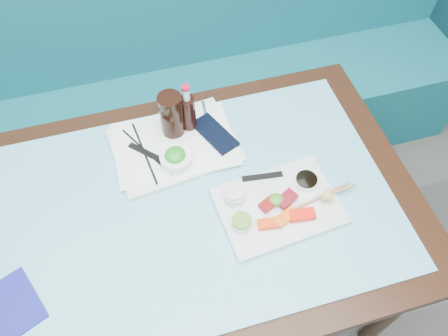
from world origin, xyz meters
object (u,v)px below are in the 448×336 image
object	(u,v)px
sashimi_plate	(278,206)
seaweed_bowl	(176,159)
dining_table	(188,221)
serving_tray	(175,145)
cola_bottle_body	(188,115)
blue_napkin	(4,311)
booth_bench	(152,97)
cola_glass	(171,115)

from	to	relation	value
sashimi_plate	seaweed_bowl	distance (m)	0.34
dining_table	sashimi_plate	xyz separation A→B (m)	(0.26, -0.08, 0.10)
serving_tray	cola_bottle_body	size ratio (longest dim) A/B	2.70
cola_bottle_body	blue_napkin	distance (m)	0.75
cola_bottle_body	booth_bench	bearing A→B (deg)	98.05
serving_tray	blue_napkin	size ratio (longest dim) A/B	2.30
booth_bench	seaweed_bowl	bearing A→B (deg)	-89.65
seaweed_bowl	blue_napkin	distance (m)	0.61
sashimi_plate	cola_bottle_body	distance (m)	0.41
sashimi_plate	seaweed_bowl	xyz separation A→B (m)	(-0.26, 0.23, 0.02)
seaweed_bowl	cola_bottle_body	xyz separation A→B (m)	(0.07, 0.14, 0.04)
dining_table	sashimi_plate	bearing A→B (deg)	-16.84
blue_napkin	booth_bench	bearing A→B (deg)	62.97
dining_table	seaweed_bowl	xyz separation A→B (m)	(0.00, 0.15, 0.13)
dining_table	serving_tray	bearing A→B (deg)	86.41
booth_bench	seaweed_bowl	world-z (taller)	booth_bench
seaweed_bowl	cola_bottle_body	distance (m)	0.16
sashimi_plate	cola_glass	bearing A→B (deg)	118.29
serving_tray	cola_glass	xyz separation A→B (m)	(0.01, 0.05, 0.09)
dining_table	blue_napkin	xyz separation A→B (m)	(-0.52, -0.17, 0.09)
serving_tray	seaweed_bowl	size ratio (longest dim) A/B	3.94
serving_tray	seaweed_bowl	bearing A→B (deg)	-104.48
dining_table	serving_tray	size ratio (longest dim) A/B	3.64
sashimi_plate	blue_napkin	size ratio (longest dim) A/B	2.08
booth_bench	sashimi_plate	xyz separation A→B (m)	(0.26, -0.92, 0.39)
dining_table	cola_bottle_body	xyz separation A→B (m)	(0.08, 0.29, 0.16)
serving_tray	cola_glass	world-z (taller)	cola_glass
booth_bench	cola_bottle_body	xyz separation A→B (m)	(0.08, -0.55, 0.45)
booth_bench	blue_napkin	distance (m)	1.20
dining_table	blue_napkin	distance (m)	0.55
seaweed_bowl	booth_bench	bearing A→B (deg)	90.35
dining_table	serving_tray	world-z (taller)	serving_tray
seaweed_bowl	cola_bottle_body	size ratio (longest dim) A/B	0.69
booth_bench	dining_table	bearing A→B (deg)	-90.00
seaweed_bowl	cola_glass	bearing A→B (deg)	81.25
cola_bottle_body	dining_table	bearing A→B (deg)	-105.27
booth_bench	cola_bottle_body	bearing A→B (deg)	-81.95
dining_table	seaweed_bowl	world-z (taller)	seaweed_bowl
cola_bottle_body	cola_glass	bearing A→B (deg)	-174.15
dining_table	cola_glass	xyz separation A→B (m)	(0.02, 0.28, 0.18)
booth_bench	cola_bottle_body	world-z (taller)	booth_bench
sashimi_plate	dining_table	bearing A→B (deg)	158.18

